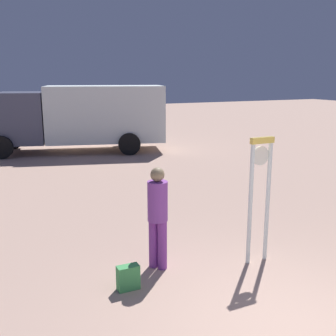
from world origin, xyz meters
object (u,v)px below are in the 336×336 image
person_near_clock (158,213)px  box_truck_near (85,115)px  standing_clock (260,189)px  backpack (128,278)px

person_near_clock → box_truck_near: box_truck_near is taller
standing_clock → box_truck_near: (0.01, 11.73, 0.25)m
standing_clock → backpack: bearing=178.9°
person_near_clock → box_truck_near: 11.36m
standing_clock → person_near_clock: bearing=163.1°
person_near_clock → box_truck_near: (1.67, 11.22, 0.58)m
box_truck_near → person_near_clock: bearing=-98.4°
backpack → box_truck_near: size_ratio=0.05×
backpack → person_near_clock: bearing=33.2°
backpack → box_truck_near: 11.99m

